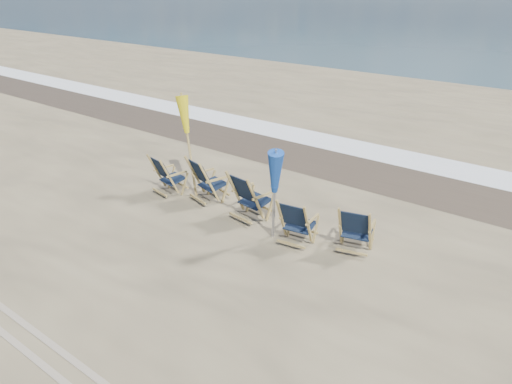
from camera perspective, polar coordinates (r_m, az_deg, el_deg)
surf_foam at (r=15.01m, az=14.51°, el=4.23°), size 200.00×1.40×0.01m
wet_sand_strip at (r=13.71m, az=11.91°, el=2.64°), size 200.00×2.60×0.00m
tire_tracks at (r=7.55m, az=-25.43°, el=-18.53°), size 80.00×1.30×0.01m
beach_chair_0 at (r=11.59m, az=-9.86°, el=1.50°), size 0.76×0.82×1.00m
beach_chair_1 at (r=11.04m, az=-5.37°, el=0.87°), size 0.87×0.94×1.09m
beach_chair_2 at (r=10.14m, az=-0.06°, el=-1.11°), size 0.81×0.89×1.11m
beach_chair_3 at (r=9.33m, az=5.94°, el=-3.95°), size 0.73×0.79×0.99m
beach_chair_4 at (r=9.29m, az=12.87°, el=-4.63°), size 0.79×0.84×0.98m
umbrella_yellow at (r=11.48m, az=-7.79°, el=8.15°), size 0.30×0.30×2.31m
umbrella_blue at (r=9.16m, az=2.13°, el=2.23°), size 0.30×0.30×1.97m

